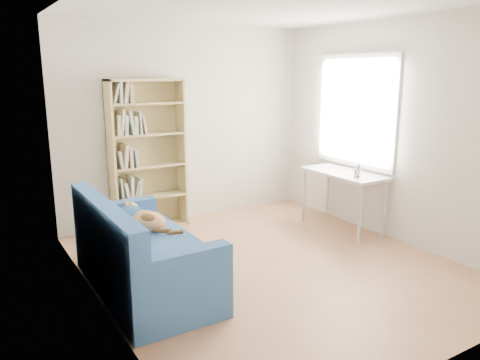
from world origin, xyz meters
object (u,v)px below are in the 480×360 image
Objects in this scene: sofa at (140,255)px; pen_cup at (357,172)px; desk at (343,178)px; bookshelf at (148,162)px.

pen_cup reaches higher than sofa.
sofa is at bearing -173.76° from desk.
pen_cup is at bearing -39.05° from bookshelf.
pen_cup is (-0.08, -0.31, 0.14)m from desk.
pen_cup is (2.02, -1.64, -0.07)m from bookshelf.
sofa is 2.78m from pen_cup.
sofa is at bearing -179.98° from pen_cup.
bookshelf is at bearing 140.95° from pen_cup.
sofa is 11.06× the size of pen_cup.
bookshelf is at bearing 147.63° from desk.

